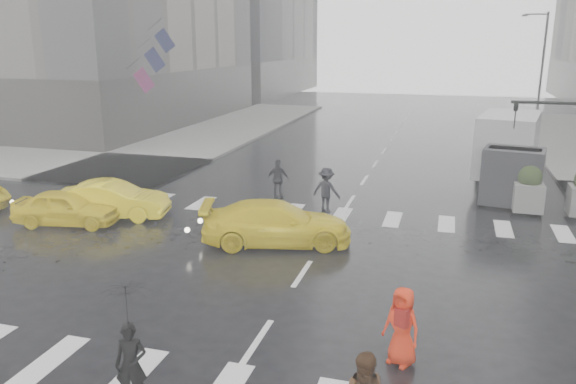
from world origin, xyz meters
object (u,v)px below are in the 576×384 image
(pedestrian_orange, at_px, (402,326))
(taxi_mid, at_px, (112,200))
(taxi_front, at_px, (67,208))
(box_truck, at_px, (509,152))

(pedestrian_orange, bearing_deg, taxi_mid, 176.10)
(taxi_front, height_order, box_truck, box_truck)
(pedestrian_orange, distance_m, box_truck, 15.98)
(taxi_front, distance_m, taxi_mid, 1.65)
(taxi_front, bearing_deg, pedestrian_orange, -125.64)
(box_truck, bearing_deg, pedestrian_orange, -91.42)
(pedestrian_orange, xyz_separation_m, taxi_front, (-12.76, 6.00, -0.21))
(pedestrian_orange, height_order, taxi_mid, pedestrian_orange)
(taxi_front, distance_m, box_truck, 18.72)
(taxi_mid, distance_m, box_truck, 17.15)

